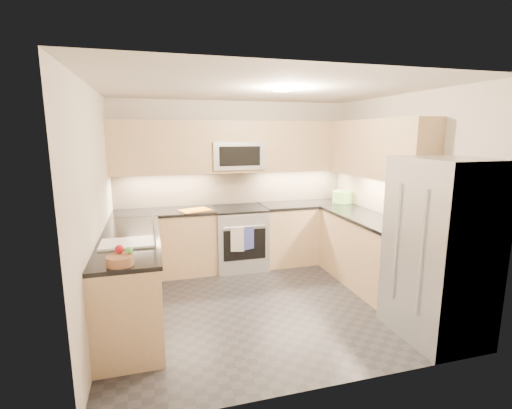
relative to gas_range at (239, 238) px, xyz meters
name	(u,v)px	position (x,y,z in m)	size (l,w,h in m)	color
floor	(264,302)	(0.00, -1.28, -0.46)	(3.60, 3.20, 0.00)	#27262C
ceiling	(265,89)	(0.00, -1.28, 2.04)	(3.60, 3.20, 0.02)	beige
wall_back	(234,184)	(0.00, 0.32, 0.79)	(3.60, 0.02, 2.50)	beige
wall_front	(327,239)	(0.00, -2.88, 0.79)	(3.60, 0.02, 2.50)	beige
wall_left	(96,210)	(-1.80, -1.28, 0.79)	(0.02, 3.20, 2.50)	beige
wall_right	(398,195)	(1.80, -1.28, 0.79)	(0.02, 3.20, 2.50)	beige
base_cab_back_left	(166,244)	(-1.09, 0.02, -0.01)	(1.42, 0.60, 0.90)	tan
base_cab_back_right	(305,233)	(1.09, 0.02, -0.01)	(1.42, 0.60, 0.90)	tan
base_cab_right	(368,253)	(1.50, -1.12, -0.01)	(0.60, 1.70, 0.90)	tan
base_cab_peninsula	(132,281)	(-1.50, -1.28, -0.01)	(0.60, 2.00, 0.90)	tan
countertop_back_left	(164,212)	(-1.09, 0.02, 0.47)	(1.42, 0.63, 0.04)	black
countertop_back_right	(306,204)	(1.09, 0.02, 0.47)	(1.42, 0.63, 0.04)	black
countertop_right	(370,219)	(1.50, -1.12, 0.47)	(0.63, 1.70, 0.04)	black
countertop_peninsula	(129,239)	(-1.50, -1.28, 0.47)	(0.63, 2.00, 0.04)	black
upper_cab_back	(236,147)	(0.00, 0.15, 1.37)	(3.60, 0.35, 0.75)	tan
upper_cab_right	(377,149)	(1.62, -1.00, 1.37)	(0.35, 1.95, 0.75)	tan
backsplash_back	(234,187)	(0.00, 0.32, 0.74)	(3.60, 0.01, 0.51)	tan
backsplash_right	(377,193)	(1.80, -0.82, 0.74)	(0.01, 2.30, 0.51)	tan
gas_range	(239,238)	(0.00, 0.00, 0.00)	(0.76, 0.65, 0.91)	#ADB1B6
range_cooktop	(239,209)	(0.00, 0.00, 0.46)	(0.76, 0.65, 0.03)	black
oven_door_glass	(245,245)	(0.00, -0.33, -0.01)	(0.62, 0.02, 0.45)	black
oven_handle	(245,227)	(0.00, -0.35, 0.26)	(0.02, 0.02, 0.60)	#B2B5BA
microwave	(237,155)	(0.00, 0.12, 1.24)	(0.76, 0.40, 0.40)	#AAABB2
microwave_door	(240,156)	(0.00, -0.08, 1.24)	(0.60, 0.01, 0.28)	black
refrigerator	(439,250)	(1.45, -2.43, 0.45)	(0.70, 0.90, 1.80)	#A1A5A9
fridge_handle_left	(421,254)	(1.08, -2.61, 0.49)	(0.02, 0.02, 1.20)	#B2B5BA
fridge_handle_right	(396,243)	(1.08, -2.25, 0.49)	(0.02, 0.02, 1.20)	#B2B5BA
sink_basin	(128,250)	(-1.50, -1.53, 0.42)	(0.52, 0.38, 0.16)	white
faucet	(154,229)	(-1.24, -1.53, 0.62)	(0.03, 0.03, 0.28)	silver
utensil_bowl	(343,197)	(1.67, -0.08, 0.58)	(0.32, 0.32, 0.18)	#6BA948
cutting_board	(195,210)	(-0.66, -0.09, 0.49)	(0.41, 0.29, 0.01)	#C97112
fruit_basket	(120,260)	(-1.53, -2.14, 0.53)	(0.22, 0.22, 0.08)	#926144
fruit_apple	(119,249)	(-1.53, -2.06, 0.60)	(0.08, 0.08, 0.08)	#B4141C
fruit_pear	(129,250)	(-1.45, -2.12, 0.60)	(0.06, 0.06, 0.06)	#54B94F
dish_towel_check	(237,239)	(-0.12, -0.37, 0.10)	(0.19, 0.02, 0.35)	white
dish_towel_blue	(249,239)	(0.05, -0.37, 0.10)	(0.17, 0.01, 0.32)	navy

